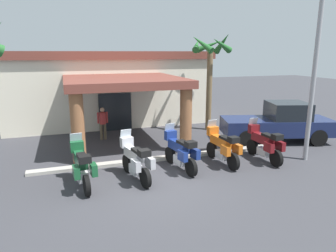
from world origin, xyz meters
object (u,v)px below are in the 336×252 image
(motorcycle_blue, at_px, (181,152))
(roadside_sign, at_px, (319,32))
(motel_building, at_px, (107,86))
(pickup_truck_navy, at_px, (279,123))
(pedestrian, at_px, (103,121))
(motorcycle_silver, at_px, (136,160))
(motorcycle_maroon, at_px, (265,144))
(motorcycle_green, at_px, (82,166))
(palm_tree_near_portico, at_px, (210,59))
(motorcycle_orange, at_px, (223,147))

(motorcycle_blue, bearing_deg, roadside_sign, -105.93)
(motel_building, relative_size, pickup_truck_navy, 2.20)
(pedestrian, distance_m, pickup_truck_navy, 8.69)
(motorcycle_silver, distance_m, motorcycle_maroon, 5.37)
(motorcycle_maroon, bearing_deg, roadside_sign, -106.55)
(motorcycle_green, xyz_separation_m, motorcycle_blue, (3.57, 0.38, 0.00))
(pedestrian, xyz_separation_m, pickup_truck_navy, (8.12, -3.08, -0.01))
(pickup_truck_navy, relative_size, palm_tree_near_portico, 1.03)
(motorcycle_green, bearing_deg, roadside_sign, -97.81)
(motorcycle_green, xyz_separation_m, pedestrian, (1.35, 5.43, 0.25))
(motorcycle_green, relative_size, motorcycle_maroon, 1.00)
(motorcycle_green, height_order, roadside_sign, roadside_sign)
(motorcycle_orange, height_order, pedestrian, pedestrian)
(pedestrian, bearing_deg, motorcycle_blue, -157.69)
(motorcycle_silver, relative_size, pickup_truck_navy, 0.40)
(motorcycle_silver, distance_m, roadside_sign, 8.27)
(motel_building, relative_size, motorcycle_green, 5.49)
(motorcycle_orange, height_order, motorcycle_maroon, same)
(motorcycle_blue, xyz_separation_m, pickup_truck_navy, (5.90, 1.97, 0.24))
(roadside_sign, bearing_deg, motorcycle_maroon, 164.73)
(pickup_truck_navy, distance_m, roadside_sign, 4.89)
(motorcycle_maroon, bearing_deg, motel_building, 25.60)
(motorcycle_blue, height_order, pickup_truck_navy, pickup_truck_navy)
(motorcycle_blue, bearing_deg, motorcycle_green, 86.77)
(motel_building, bearing_deg, pickup_truck_navy, -46.42)
(motel_building, xyz_separation_m, motorcycle_green, (-2.25, -9.87, -1.52))
(motorcycle_silver, xyz_separation_m, roadside_sign, (7.04, -0.23, 4.34))
(motorcycle_blue, bearing_deg, motorcycle_silver, 93.09)
(pickup_truck_navy, bearing_deg, motorcycle_silver, -146.61)
(motorcycle_blue, distance_m, motorcycle_maroon, 3.58)
(motorcycle_silver, xyz_separation_m, pedestrian, (-0.44, 5.45, 0.25))
(motorcycle_orange, bearing_deg, motorcycle_green, 90.45)
(motorcycle_silver, relative_size, motorcycle_blue, 1.00)
(motorcycle_maroon, relative_size, pickup_truck_navy, 0.40)
(pedestrian, relative_size, palm_tree_near_portico, 0.30)
(motel_building, xyz_separation_m, motorcycle_maroon, (4.90, -9.66, -1.52))
(motorcycle_silver, bearing_deg, roadside_sign, -102.58)
(motorcycle_orange, bearing_deg, motel_building, 14.13)
(motorcycle_silver, height_order, palm_tree_near_portico, palm_tree_near_portico)
(motel_building, xyz_separation_m, roadside_sign, (6.57, -10.11, 2.82))
(motel_building, height_order, palm_tree_near_portico, palm_tree_near_portico)
(motorcycle_blue, bearing_deg, motorcycle_maroon, -101.78)
(motorcycle_blue, bearing_deg, palm_tree_near_portico, -44.30)
(motorcycle_orange, relative_size, roadside_sign, 0.29)
(motorcycle_blue, xyz_separation_m, pedestrian, (-2.22, 5.06, 0.25))
(motorcycle_green, distance_m, motorcycle_orange, 5.38)
(motel_building, height_order, pickup_truck_navy, motel_building)
(motorcycle_green, relative_size, pickup_truck_navy, 0.40)
(motorcycle_maroon, xyz_separation_m, pedestrian, (-5.80, 5.22, 0.25))
(motorcycle_orange, bearing_deg, motorcycle_blue, 87.47)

